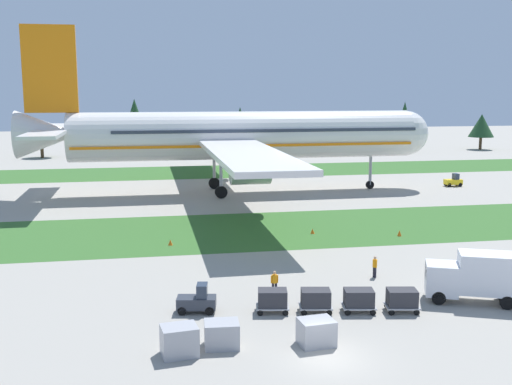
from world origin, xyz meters
The scene contains 20 objects.
ground_plane centered at (0.00, 0.00, 0.00)m, with size 400.00×400.00×0.00m, color gray.
grass_strip_near centered at (0.00, 31.90, 0.00)m, with size 320.00×17.79×0.01m, color #336028.
grass_strip_far centered at (0.00, 79.49, 0.00)m, with size 320.00×17.79×0.01m, color #336028.
airliner centered at (2.88, 55.69, 8.32)m, with size 58.80×72.41×23.21m.
baggage_tug centered at (-6.50, 8.49, 0.81)m, with size 2.78×1.72×1.97m.
cargo_dolly_lead centered at (-1.55, 7.63, 0.92)m, with size 2.42×1.85×1.55m.
cargo_dolly_second centered at (1.31, 7.14, 0.92)m, with size 2.42×1.85×1.55m.
cargo_dolly_third centered at (4.16, 6.64, 0.92)m, with size 2.42×1.85×1.55m.
cargo_dolly_fourth centered at (7.02, 6.15, 0.92)m, with size 2.42×1.85×1.55m.
catering_truck centered at (12.95, 6.91, 1.95)m, with size 7.31×4.78×3.58m.
pushback_tractor centered at (37.10, 55.78, 0.81)m, with size 2.60×1.31×1.97m.
ground_crew_marshaller centered at (8.02, 13.72, 0.95)m, with size 0.36×0.56×1.74m.
ground_crew_loader centered at (-0.65, 11.21, 0.95)m, with size 0.56×0.36×1.74m.
uld_container_0 centered at (-8.08, 1.94, 0.85)m, with size 2.00×1.60×1.71m, color #A3A3A8.
uld_container_1 centered at (-5.60, 2.65, 0.75)m, with size 2.00×1.60×1.51m, color #A3A3A8.
uld_container_2 centered at (-0.12, 1.94, 0.77)m, with size 2.00×1.60×1.54m, color #A3A3A8.
taxiway_marker_0 centered at (-7.55, 26.93, 0.27)m, with size 0.44×0.44×0.55m, color orange.
taxiway_marker_1 centered at (15.64, 26.52, 0.30)m, with size 0.44×0.44×0.60m, color orange.
taxiway_marker_2 centered at (7.18, 29.12, 0.27)m, with size 0.44×0.44×0.54m, color orange.
distant_tree_line centered at (-4.90, 108.69, 6.76)m, with size 152.82×9.29×12.70m.
Camera 1 is at (-9.64, -30.80, 14.78)m, focal length 42.99 mm.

